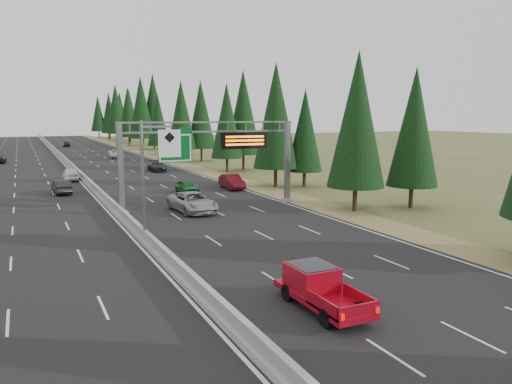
% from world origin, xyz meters
% --- Properties ---
extents(road, '(32.00, 260.00, 0.08)m').
position_xyz_m(road, '(0.00, 80.00, 0.04)').
color(road, black).
rests_on(road, ground).
extents(shoulder_right, '(3.60, 260.00, 0.06)m').
position_xyz_m(shoulder_right, '(17.80, 80.00, 0.03)').
color(shoulder_right, olive).
rests_on(shoulder_right, ground).
extents(median_barrier, '(0.70, 260.00, 0.85)m').
position_xyz_m(median_barrier, '(0.00, 80.00, 0.41)').
color(median_barrier, gray).
rests_on(median_barrier, road).
extents(sign_gantry, '(16.75, 0.98, 7.80)m').
position_xyz_m(sign_gantry, '(8.92, 34.88, 5.27)').
color(sign_gantry, slate).
rests_on(sign_gantry, road).
extents(hov_sign_pole, '(2.80, 0.50, 8.00)m').
position_xyz_m(hov_sign_pole, '(0.58, 24.97, 4.72)').
color(hov_sign_pole, slate).
rests_on(hov_sign_pole, road).
extents(tree_row_right, '(10.71, 238.18, 18.66)m').
position_xyz_m(tree_row_right, '(21.89, 79.33, 9.17)').
color(tree_row_right, black).
rests_on(tree_row_right, ground).
extents(silver_minivan, '(3.30, 6.35, 1.71)m').
position_xyz_m(silver_minivan, '(6.15, 33.77, 0.93)').
color(silver_minivan, '#98989C').
rests_on(silver_minivan, road).
extents(red_pickup, '(1.93, 5.40, 1.76)m').
position_xyz_m(red_pickup, '(4.30, 10.63, 1.05)').
color(red_pickup, black).
rests_on(red_pickup, road).
extents(car_ahead_green, '(1.81, 4.27, 1.44)m').
position_xyz_m(car_ahead_green, '(8.87, 44.06, 0.80)').
color(car_ahead_green, '#145B27').
rests_on(car_ahead_green, road).
extents(car_ahead_dkred, '(2.05, 5.09, 1.64)m').
position_xyz_m(car_ahead_dkred, '(14.50, 45.00, 0.90)').
color(car_ahead_dkred, '#4E0B12').
rests_on(car_ahead_dkred, road).
extents(car_ahead_dkgrey, '(2.25, 5.25, 1.51)m').
position_xyz_m(car_ahead_dkgrey, '(11.29, 66.74, 0.83)').
color(car_ahead_dkgrey, black).
rests_on(car_ahead_dkgrey, road).
extents(car_ahead_white, '(3.07, 5.85, 1.57)m').
position_xyz_m(car_ahead_white, '(9.93, 93.61, 0.86)').
color(car_ahead_white, silver).
rests_on(car_ahead_white, road).
extents(car_ahead_far, '(1.96, 4.33, 1.44)m').
position_xyz_m(car_ahead_far, '(4.14, 135.90, 0.80)').
color(car_ahead_far, black).
rests_on(car_ahead_far, road).
extents(car_onc_near, '(1.90, 4.70, 1.52)m').
position_xyz_m(car_onc_near, '(-3.37, 49.61, 0.84)').
color(car_onc_near, black).
rests_on(car_onc_near, road).
extents(car_onc_white, '(2.14, 4.93, 1.66)m').
position_xyz_m(car_onc_white, '(-1.50, 60.69, 0.91)').
color(car_onc_white, white).
rests_on(car_onc_white, road).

